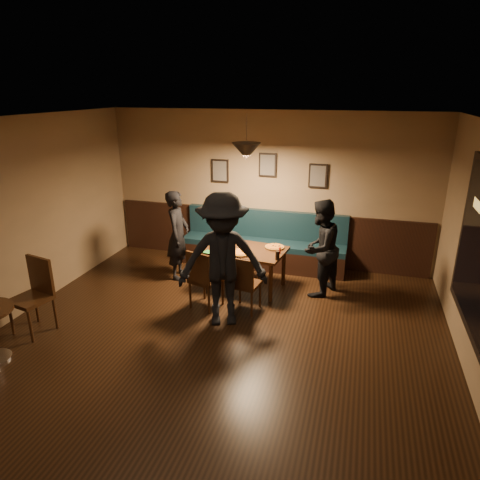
{
  "coord_description": "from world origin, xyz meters",
  "views": [
    {
      "loc": [
        1.65,
        -4.08,
        3.15
      ],
      "look_at": [
        -0.07,
        1.9,
        0.95
      ],
      "focal_mm": 32.28,
      "sensor_mm": 36.0,
      "label": 1
    }
  ],
  "objects_px": {
    "booth_bench": "(263,241)",
    "chair_near_left": "(206,278)",
    "chair_near_right": "(246,283)",
    "diner_front": "(223,260)",
    "diner_left": "(178,235)",
    "soda_glass": "(277,255)",
    "dining_table": "(246,268)",
    "tabasco_bottle": "(280,250)",
    "cafe_chair_far": "(30,298)",
    "diner_right": "(320,248)"
  },
  "relations": [
    {
      "from": "tabasco_bottle",
      "to": "cafe_chair_far",
      "type": "distance_m",
      "value": 3.64
    },
    {
      "from": "dining_table",
      "to": "chair_near_right",
      "type": "bearing_deg",
      "value": -67.66
    },
    {
      "from": "chair_near_right",
      "to": "tabasco_bottle",
      "type": "relative_size",
      "value": 7.38
    },
    {
      "from": "chair_near_right",
      "to": "cafe_chair_far",
      "type": "distance_m",
      "value": 2.95
    },
    {
      "from": "diner_left",
      "to": "chair_near_right",
      "type": "bearing_deg",
      "value": -127.48
    },
    {
      "from": "chair_near_right",
      "to": "diner_front",
      "type": "distance_m",
      "value": 0.7
    },
    {
      "from": "diner_front",
      "to": "tabasco_bottle",
      "type": "bearing_deg",
      "value": 44.0
    },
    {
      "from": "chair_near_left",
      "to": "diner_left",
      "type": "distance_m",
      "value": 1.27
    },
    {
      "from": "diner_left",
      "to": "diner_front",
      "type": "xyz_separation_m",
      "value": [
        1.23,
        -1.28,
        0.17
      ]
    },
    {
      "from": "tabasco_bottle",
      "to": "cafe_chair_far",
      "type": "bearing_deg",
      "value": -144.55
    },
    {
      "from": "diner_right",
      "to": "cafe_chair_far",
      "type": "distance_m",
      "value": 4.23
    },
    {
      "from": "chair_near_left",
      "to": "cafe_chair_far",
      "type": "xyz_separation_m",
      "value": [
        -2.0,
        -1.33,
        0.05
      ]
    },
    {
      "from": "diner_right",
      "to": "cafe_chair_far",
      "type": "bearing_deg",
      "value": -33.12
    },
    {
      "from": "soda_glass",
      "to": "diner_front",
      "type": "bearing_deg",
      "value": -123.38
    },
    {
      "from": "diner_front",
      "to": "cafe_chair_far",
      "type": "relative_size",
      "value": 1.84
    },
    {
      "from": "diner_left",
      "to": "soda_glass",
      "type": "height_order",
      "value": "diner_left"
    },
    {
      "from": "chair_near_left",
      "to": "diner_left",
      "type": "height_order",
      "value": "diner_left"
    },
    {
      "from": "soda_glass",
      "to": "chair_near_left",
      "type": "bearing_deg",
      "value": -152.64
    },
    {
      "from": "chair_near_left",
      "to": "diner_left",
      "type": "bearing_deg",
      "value": 149.71
    },
    {
      "from": "cafe_chair_far",
      "to": "chair_near_left",
      "type": "bearing_deg",
      "value": -133.95
    },
    {
      "from": "booth_bench",
      "to": "diner_left",
      "type": "relative_size",
      "value": 1.94
    },
    {
      "from": "soda_glass",
      "to": "diner_right",
      "type": "bearing_deg",
      "value": 33.9
    },
    {
      "from": "diner_left",
      "to": "soda_glass",
      "type": "bearing_deg",
      "value": -109.45
    },
    {
      "from": "chair_near_left",
      "to": "diner_front",
      "type": "relative_size",
      "value": 0.49
    },
    {
      "from": "booth_bench",
      "to": "diner_left",
      "type": "xyz_separation_m",
      "value": [
        -1.3,
        -0.86,
        0.27
      ]
    },
    {
      "from": "booth_bench",
      "to": "soda_glass",
      "type": "height_order",
      "value": "booth_bench"
    },
    {
      "from": "chair_near_right",
      "to": "soda_glass",
      "type": "height_order",
      "value": "chair_near_right"
    },
    {
      "from": "diner_front",
      "to": "soda_glass",
      "type": "bearing_deg",
      "value": 36.77
    },
    {
      "from": "diner_right",
      "to": "tabasco_bottle",
      "type": "xyz_separation_m",
      "value": [
        -0.61,
        -0.13,
        -0.05
      ]
    },
    {
      "from": "chair_near_left",
      "to": "soda_glass",
      "type": "relative_size",
      "value": 6.66
    },
    {
      "from": "dining_table",
      "to": "diner_right",
      "type": "bearing_deg",
      "value": 11.79
    },
    {
      "from": "cafe_chair_far",
      "to": "booth_bench",
      "type": "bearing_deg",
      "value": -116.14
    },
    {
      "from": "chair_near_right",
      "to": "diner_front",
      "type": "height_order",
      "value": "diner_front"
    },
    {
      "from": "booth_bench",
      "to": "chair_near_left",
      "type": "height_order",
      "value": "booth_bench"
    },
    {
      "from": "chair_near_left",
      "to": "diner_right",
      "type": "height_order",
      "value": "diner_right"
    },
    {
      "from": "chair_near_right",
      "to": "tabasco_bottle",
      "type": "distance_m",
      "value": 0.85
    },
    {
      "from": "tabasco_bottle",
      "to": "soda_glass",
      "type": "bearing_deg",
      "value": -86.58
    },
    {
      "from": "diner_left",
      "to": "tabasco_bottle",
      "type": "relative_size",
      "value": 13.03
    },
    {
      "from": "tabasco_bottle",
      "to": "diner_front",
      "type": "bearing_deg",
      "value": -116.15
    },
    {
      "from": "chair_near_right",
      "to": "diner_front",
      "type": "bearing_deg",
      "value": -106.72
    },
    {
      "from": "chair_near_right",
      "to": "diner_front",
      "type": "relative_size",
      "value": 0.46
    },
    {
      "from": "chair_near_left",
      "to": "tabasco_bottle",
      "type": "height_order",
      "value": "chair_near_left"
    },
    {
      "from": "chair_near_left",
      "to": "diner_front",
      "type": "height_order",
      "value": "diner_front"
    },
    {
      "from": "diner_left",
      "to": "soda_glass",
      "type": "xyz_separation_m",
      "value": [
        1.81,
        -0.39,
        -0.03
      ]
    },
    {
      "from": "chair_near_right",
      "to": "diner_left",
      "type": "distance_m",
      "value": 1.69
    },
    {
      "from": "booth_bench",
      "to": "dining_table",
      "type": "xyz_separation_m",
      "value": [
        -0.07,
        -0.95,
        -0.16
      ]
    },
    {
      "from": "booth_bench",
      "to": "diner_front",
      "type": "relative_size",
      "value": 1.59
    },
    {
      "from": "dining_table",
      "to": "cafe_chair_far",
      "type": "height_order",
      "value": "cafe_chair_far"
    },
    {
      "from": "booth_bench",
      "to": "soda_glass",
      "type": "relative_size",
      "value": 21.65
    },
    {
      "from": "diner_left",
      "to": "diner_right",
      "type": "distance_m",
      "value": 2.41
    }
  ]
}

